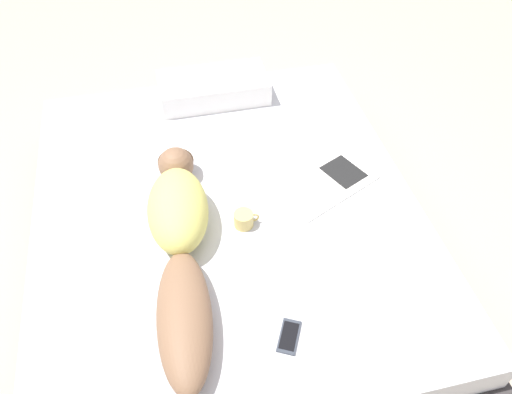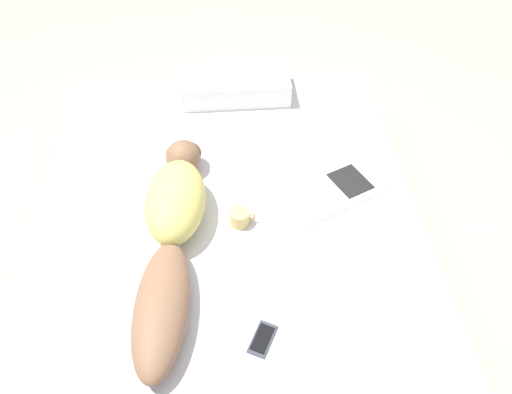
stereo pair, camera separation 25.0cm
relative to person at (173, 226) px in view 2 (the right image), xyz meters
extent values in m
plane|color=#B7A88E|center=(0.26, 0.24, -0.55)|extent=(12.00, 12.00, 0.00)
cube|color=#383333|center=(0.26, 0.24, -0.41)|extent=(1.97, 2.30, 0.28)
cube|color=silver|center=(0.26, 0.24, -0.19)|extent=(1.91, 2.24, 0.17)
ellipsoid|color=brown|center=(-0.03, -0.41, -0.02)|extent=(0.28, 0.67, 0.16)
ellipsoid|color=#D1C660|center=(0.01, 0.14, 0.02)|extent=(0.33, 0.54, 0.24)
ellipsoid|color=#472D19|center=(0.04, 0.50, 0.00)|extent=(0.20, 0.19, 0.10)
sphere|color=brown|center=(0.04, 0.48, -0.01)|extent=(0.18, 0.18, 0.18)
cube|color=silver|center=(0.68, 0.20, -0.10)|extent=(0.36, 0.38, 0.01)
cube|color=silver|center=(0.91, 0.31, -0.10)|extent=(0.36, 0.38, 0.01)
cube|color=black|center=(0.91, 0.31, -0.09)|extent=(0.24, 0.26, 0.00)
cylinder|color=tan|center=(0.31, 0.08, -0.06)|extent=(0.10, 0.10, 0.08)
cylinder|color=black|center=(0.31, 0.08, -0.03)|extent=(0.08, 0.08, 0.00)
torus|color=tan|center=(0.37, 0.08, -0.06)|extent=(0.05, 0.01, 0.05)
cube|color=#333842|center=(0.37, -0.55, -0.10)|extent=(0.14, 0.17, 0.01)
cube|color=black|center=(0.37, -0.55, -0.09)|extent=(0.11, 0.14, 0.00)
cube|color=white|center=(0.35, 1.15, -0.03)|extent=(0.67, 0.33, 0.15)
camera|label=1|loc=(0.02, -1.47, 1.77)|focal=35.00mm
camera|label=2|loc=(0.27, -1.50, 1.77)|focal=35.00mm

